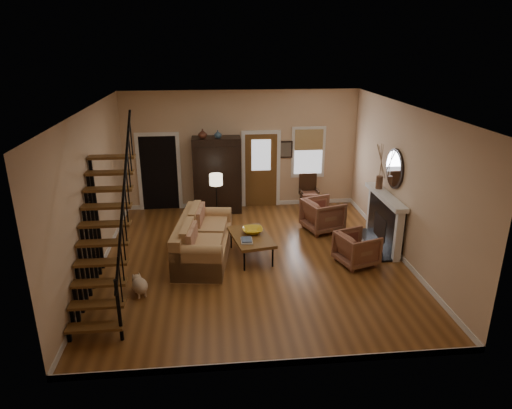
{
  "coord_description": "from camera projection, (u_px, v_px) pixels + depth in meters",
  "views": [
    {
      "loc": [
        -0.84,
        -8.95,
        4.55
      ],
      "look_at": [
        0.1,
        0.4,
        1.15
      ],
      "focal_mm": 32.0,
      "sensor_mm": 36.0,
      "label": 1
    }
  ],
  "objects": [
    {
      "name": "armoire",
      "position": [
        217.0,
        175.0,
        12.53
      ],
      "size": [
        1.3,
        0.6,
        2.1
      ],
      "primitive_type": null,
      "color": "black",
      "rests_on": "ground"
    },
    {
      "name": "fireplace",
      "position": [
        386.0,
        215.0,
        10.52
      ],
      "size": [
        0.33,
        1.95,
        2.3
      ],
      "color": "black",
      "rests_on": "ground"
    },
    {
      "name": "room",
      "position": [
        229.0,
        173.0,
        11.1
      ],
      "size": [
        7.0,
        7.33,
        3.3
      ],
      "color": "brown",
      "rests_on": "ground"
    },
    {
      "name": "side_chair",
      "position": [
        309.0,
        193.0,
        12.77
      ],
      "size": [
        0.54,
        0.54,
        1.02
      ],
      "primitive_type": null,
      "color": "#331E10",
      "rests_on": "ground"
    },
    {
      "name": "armchair_left",
      "position": [
        357.0,
        249.0,
        9.73
      ],
      "size": [
        0.99,
        0.97,
        0.71
      ],
      "primitive_type": "imported",
      "rotation": [
        0.0,
        0.0,
        1.89
      ],
      "color": "brown",
      "rests_on": "ground"
    },
    {
      "name": "floor_lamp",
      "position": [
        217.0,
        202.0,
        11.48
      ],
      "size": [
        0.37,
        0.37,
        1.43
      ],
      "primitive_type": null,
      "rotation": [
        0.0,
        0.0,
        -0.14
      ],
      "color": "black",
      "rests_on": "ground"
    },
    {
      "name": "vase_a",
      "position": [
        203.0,
        134.0,
        12.0
      ],
      "size": [
        0.24,
        0.24,
        0.25
      ],
      "primitive_type": "imported",
      "color": "#4C2619",
      "rests_on": "armoire"
    },
    {
      "name": "staircase",
      "position": [
        102.0,
        219.0,
        7.98
      ],
      "size": [
        0.94,
        2.8,
        3.2
      ],
      "primitive_type": null,
      "color": "brown",
      "rests_on": "ground"
    },
    {
      "name": "coffee_table",
      "position": [
        251.0,
        246.0,
        10.07
      ],
      "size": [
        1.02,
        1.45,
        0.51
      ],
      "primitive_type": null,
      "rotation": [
        0.0,
        0.0,
        0.19
      ],
      "color": "brown",
      "rests_on": "ground"
    },
    {
      "name": "dog",
      "position": [
        140.0,
        287.0,
        8.58
      ],
      "size": [
        0.45,
        0.55,
        0.35
      ],
      "primitive_type": null,
      "rotation": [
        0.0,
        0.0,
        0.4
      ],
      "color": "beige",
      "rests_on": "ground"
    },
    {
      "name": "sofa",
      "position": [
        204.0,
        239.0,
        9.99
      ],
      "size": [
        1.34,
        2.51,
        0.89
      ],
      "primitive_type": null,
      "rotation": [
        0.0,
        0.0,
        -0.13
      ],
      "color": "tan",
      "rests_on": "ground"
    },
    {
      "name": "vase_b",
      "position": [
        218.0,
        134.0,
        12.05
      ],
      "size": [
        0.2,
        0.2,
        0.21
      ],
      "primitive_type": "imported",
      "color": "#334C60",
      "rests_on": "armoire"
    },
    {
      "name": "books",
      "position": [
        247.0,
        240.0,
        9.68
      ],
      "size": [
        0.24,
        0.33,
        0.06
      ],
      "primitive_type": null,
      "color": "beige",
      "rests_on": "coffee_table"
    },
    {
      "name": "armchair_right",
      "position": [
        323.0,
        215.0,
        11.45
      ],
      "size": [
        1.11,
        1.09,
        0.81
      ],
      "primitive_type": "imported",
      "rotation": [
        0.0,
        0.0,
        1.88
      ],
      "color": "brown",
      "rests_on": "ground"
    },
    {
      "name": "bowl",
      "position": [
        253.0,
        231.0,
        10.11
      ],
      "size": [
        0.46,
        0.46,
        0.11
      ],
      "primitive_type": "imported",
      "color": "gold",
      "rests_on": "coffee_table"
    }
  ]
}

